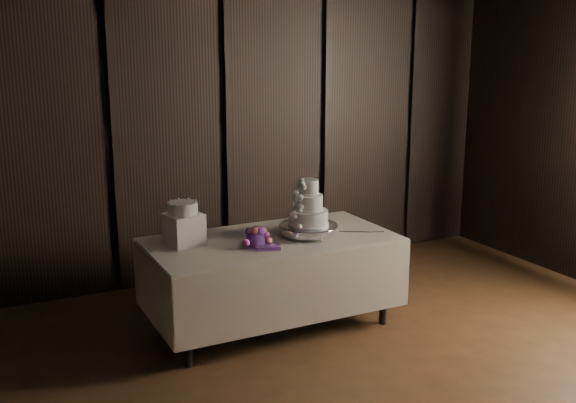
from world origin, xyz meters
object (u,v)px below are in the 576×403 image
Objects in this scene: cake_stand at (308,230)px; bouquet at (255,238)px; box_pedestal at (184,229)px; display_table at (272,279)px; small_cake at (183,208)px; wedding_cake at (306,208)px.

bouquet is (-0.50, -0.07, 0.02)m from cake_stand.
box_pedestal is at bearing 168.17° from cake_stand.
display_table is at bearing 34.62° from bouquet.
cake_stand reaches higher than display_table.
cake_stand is at bearing -11.83° from small_cake.
bouquet is at bearing -30.08° from small_cake.
cake_stand is 2.09× the size of small_cake.
wedding_cake is at bearing -150.26° from cake_stand.
cake_stand is at bearing 8.38° from bouquet.
wedding_cake is (-0.03, -0.02, 0.20)m from cake_stand.
bouquet is 1.53× the size of box_pedestal.
bouquet reaches higher than cake_stand.
bouquet is at bearing -30.08° from box_pedestal.
box_pedestal is at bearing 150.65° from wedding_cake.
small_cake is (0.00, 0.00, 0.17)m from box_pedestal.
cake_stand is at bearing 13.46° from wedding_cake.
wedding_cake is at bearing 6.98° from bouquet.
cake_stand is 0.51m from bouquet.
small_cake is at bearing 0.00° from box_pedestal.
box_pedestal reaches higher than cake_stand.
small_cake is at bearing 149.92° from bouquet.
cake_stand is 0.20m from wedding_cake.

